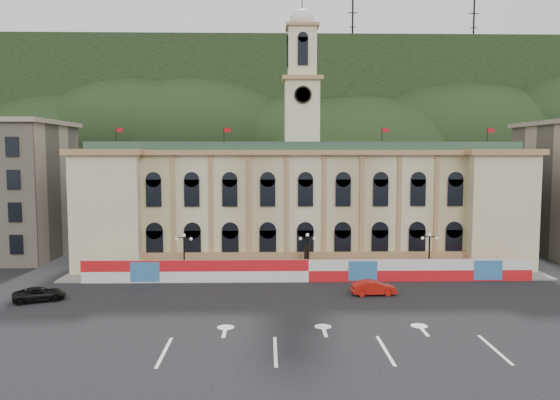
{
  "coord_description": "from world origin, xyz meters",
  "views": [
    {
      "loc": [
        -4.57,
        -44.25,
        14.36
      ],
      "look_at": [
        -3.1,
        18.0,
        8.86
      ],
      "focal_mm": 35.0,
      "sensor_mm": 36.0,
      "label": 1
    }
  ],
  "objects_px": {
    "lamp_center": "(307,251)",
    "red_sedan": "(374,288)",
    "black_suv": "(39,294)",
    "statue": "(307,266)"
  },
  "relations": [
    {
      "from": "lamp_center",
      "to": "red_sedan",
      "type": "distance_m",
      "value": 10.07
    },
    {
      "from": "red_sedan",
      "to": "black_suv",
      "type": "bearing_deg",
      "value": 88.0
    },
    {
      "from": "lamp_center",
      "to": "statue",
      "type": "bearing_deg",
      "value": 90.0
    },
    {
      "from": "red_sedan",
      "to": "black_suv",
      "type": "distance_m",
      "value": 32.75
    },
    {
      "from": "statue",
      "to": "black_suv",
      "type": "relative_size",
      "value": 0.7
    },
    {
      "from": "statue",
      "to": "black_suv",
      "type": "distance_m",
      "value": 28.46
    },
    {
      "from": "lamp_center",
      "to": "black_suv",
      "type": "height_order",
      "value": "lamp_center"
    },
    {
      "from": "lamp_center",
      "to": "black_suv",
      "type": "distance_m",
      "value": 28.22
    },
    {
      "from": "statue",
      "to": "black_suv",
      "type": "xyz_separation_m",
      "value": [
        -26.6,
        -10.11,
        -0.52
      ]
    },
    {
      "from": "statue",
      "to": "red_sedan",
      "type": "bearing_deg",
      "value": -54.7
    }
  ]
}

